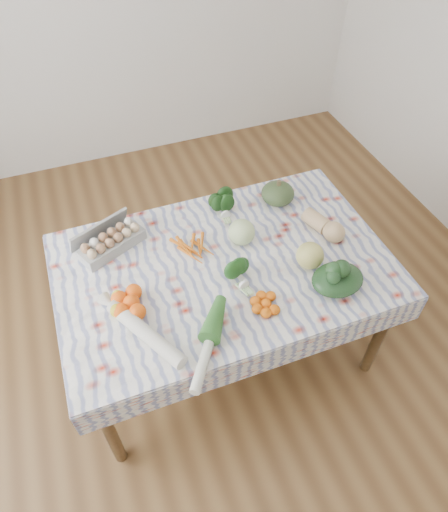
{
  "coord_description": "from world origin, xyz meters",
  "views": [
    {
      "loc": [
        -0.53,
        -1.42,
        2.47
      ],
      "look_at": [
        0.0,
        0.0,
        0.82
      ],
      "focal_mm": 32.0,
      "sensor_mm": 36.0,
      "label": 1
    }
  ],
  "objects": [
    {
      "name": "kale_bunch",
      "position": [
        0.13,
        0.35,
        0.82
      ],
      "size": [
        0.15,
        0.13,
        0.12
      ],
      "primitive_type": "ellipsoid",
      "rotation": [
        0.0,
        0.0,
        -0.08
      ],
      "color": "#153611",
      "rests_on": "tablecloth"
    },
    {
      "name": "cabbage",
      "position": [
        0.14,
        0.11,
        0.83
      ],
      "size": [
        0.15,
        0.15,
        0.14
      ],
      "primitive_type": "sphere",
      "rotation": [
        0.0,
        0.0,
        -0.11
      ],
      "color": "#B9D18A",
      "rests_on": "tablecloth"
    },
    {
      "name": "tablecloth",
      "position": [
        0.0,
        0.0,
        0.76
      ],
      "size": [
        1.66,
        1.06,
        0.01
      ],
      "primitive_type": "cube",
      "color": "white",
      "rests_on": "dining_table"
    },
    {
      "name": "kabocha_squash",
      "position": [
        0.45,
        0.34,
        0.82
      ],
      "size": [
        0.19,
        0.19,
        0.12
      ],
      "primitive_type": "ellipsoid",
      "rotation": [
        0.0,
        0.0,
        -0.01
      ],
      "color": "#354826",
      "rests_on": "tablecloth"
    },
    {
      "name": "spinach_bag",
      "position": [
        0.45,
        -0.33,
        0.82
      ],
      "size": [
        0.31,
        0.28,
        0.11
      ],
      "primitive_type": "ellipsoid",
      "rotation": [
        0.0,
        0.0,
        0.37
      ],
      "color": "black",
      "rests_on": "tablecloth"
    },
    {
      "name": "egg_carton",
      "position": [
        -0.5,
        0.3,
        0.81
      ],
      "size": [
        0.37,
        0.27,
        0.09
      ],
      "primitive_type": "cube",
      "rotation": [
        0.0,
        0.0,
        0.43
      ],
      "color": "#9D9D99",
      "rests_on": "tablecloth"
    },
    {
      "name": "ground",
      "position": [
        0.0,
        0.0,
        0.0
      ],
      "size": [
        4.5,
        4.5,
        0.0
      ],
      "primitive_type": "plane",
      "color": "brown",
      "rests_on": "ground"
    },
    {
      "name": "carrot_bunch",
      "position": [
        -0.12,
        0.15,
        0.78
      ],
      "size": [
        0.19,
        0.17,
        0.03
      ],
      "primitive_type": "cube",
      "rotation": [
        0.0,
        0.0,
        -0.01
      ],
      "color": "orange",
      "rests_on": "tablecloth"
    },
    {
      "name": "dining_table",
      "position": [
        0.0,
        0.0,
        0.68
      ],
      "size": [
        1.6,
        1.0,
        0.75
      ],
      "color": "brown",
      "rests_on": "ground"
    },
    {
      "name": "leek",
      "position": [
        -0.23,
        -0.43,
        0.79
      ],
      "size": [
        0.29,
        0.4,
        0.05
      ],
      "primitive_type": "cylinder",
      "rotation": [
        1.57,
        0.0,
        -0.59
      ],
      "color": "silver",
      "rests_on": "tablecloth"
    },
    {
      "name": "broccoli",
      "position": [
        0.02,
        -0.14,
        0.81
      ],
      "size": [
        0.15,
        0.15,
        0.1
      ],
      "primitive_type": "ellipsoid",
      "rotation": [
        0.0,
        0.0,
        0.16
      ],
      "color": "#1E521A",
      "rests_on": "tablecloth"
    },
    {
      "name": "daikon",
      "position": [
        -0.47,
        -0.28,
        0.8
      ],
      "size": [
        0.28,
        0.44,
        0.07
      ],
      "primitive_type": "cylinder",
      "rotation": [
        1.57,
        0.0,
        0.5
      ],
      "color": "silver",
      "rests_on": "tablecloth"
    },
    {
      "name": "butternut_squash",
      "position": [
        0.57,
        0.03,
        0.82
      ],
      "size": [
        0.19,
        0.27,
        0.11
      ],
      "primitive_type": "ellipsoid",
      "rotation": [
        0.0,
        0.0,
        0.32
      ],
      "color": "tan",
      "rests_on": "tablecloth"
    },
    {
      "name": "mandarin_cluster",
      "position": [
        0.09,
        -0.32,
        0.79
      ],
      "size": [
        0.2,
        0.2,
        0.05
      ],
      "primitive_type": "cube",
      "rotation": [
        0.0,
        0.0,
        -0.2
      ],
      "color": "orange",
      "rests_on": "tablecloth"
    },
    {
      "name": "orange_cluster",
      "position": [
        -0.49,
        -0.1,
        0.8
      ],
      "size": [
        0.26,
        0.26,
        0.08
      ],
      "primitive_type": "cube",
      "rotation": [
        0.0,
        0.0,
        -0.08
      ],
      "color": "#FF5C0E",
      "rests_on": "tablecloth"
    },
    {
      "name": "grapefruit",
      "position": [
        0.39,
        -0.15,
        0.83
      ],
      "size": [
        0.16,
        0.16,
        0.14
      ],
      "primitive_type": "sphere",
      "rotation": [
        0.0,
        0.0,
        -0.19
      ],
      "color": "#C7BE5F",
      "rests_on": "tablecloth"
    }
  ]
}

